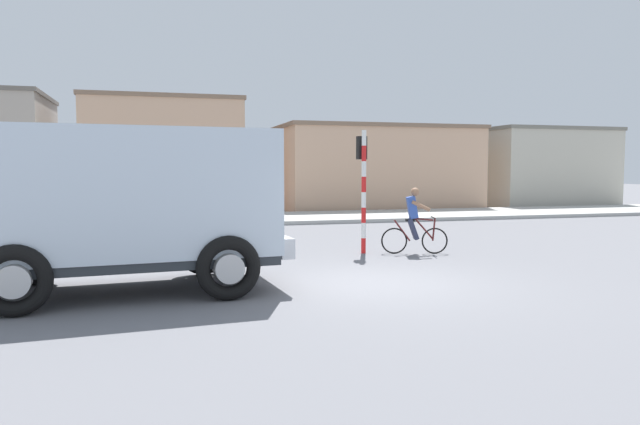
{
  "coord_description": "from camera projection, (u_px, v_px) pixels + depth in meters",
  "views": [
    {
      "loc": [
        -4.16,
        -10.5,
        2.22
      ],
      "look_at": [
        -0.47,
        2.5,
        1.2
      ],
      "focal_mm": 33.01,
      "sensor_mm": 36.0,
      "label": 1
    }
  ],
  "objects": [
    {
      "name": "ground_plane",
      "position": [
        379.0,
        283.0,
        11.38
      ],
      "size": [
        120.0,
        120.0,
        0.0
      ],
      "primitive_type": "plane",
      "color": "slate"
    },
    {
      "name": "sidewalk_far",
      "position": [
        256.0,
        219.0,
        25.0
      ],
      "size": [
        80.0,
        5.0,
        0.16
      ],
      "primitive_type": "cube",
      "color": "#ADADA8",
      "rests_on": "ground"
    },
    {
      "name": "truck_foreground",
      "position": [
        125.0,
        199.0,
        10.41
      ],
      "size": [
        5.59,
        3.14,
        2.9
      ],
      "color": "silver",
      "rests_on": "ground"
    },
    {
      "name": "cyclist",
      "position": [
        414.0,
        221.0,
        15.2
      ],
      "size": [
        1.67,
        0.63,
        1.72
      ],
      "color": "black",
      "rests_on": "ground"
    },
    {
      "name": "traffic_light_pole",
      "position": [
        363.0,
        174.0,
        15.29
      ],
      "size": [
        0.24,
        0.43,
        3.2
      ],
      "color": "red",
      "rests_on": "ground"
    },
    {
      "name": "pedestrian_near_kerb",
      "position": [
        157.0,
        212.0,
        18.28
      ],
      "size": [
        0.34,
        0.22,
        1.62
      ],
      "color": "#2D334C",
      "rests_on": "ground"
    },
    {
      "name": "building_mid_block",
      "position": [
        163.0,
        156.0,
        30.13
      ],
      "size": [
        7.73,
        5.72,
        5.72
      ],
      "color": "tan",
      "rests_on": "ground"
    },
    {
      "name": "building_corner_right",
      "position": [
        370.0,
        168.0,
        33.17
      ],
      "size": [
        10.66,
        7.72,
        4.49
      ],
      "color": "tan",
      "rests_on": "ground"
    },
    {
      "name": "building_set_back",
      "position": [
        537.0,
        167.0,
        35.41
      ],
      "size": [
        7.61,
        5.83,
        4.56
      ],
      "color": "#B2AD9E",
      "rests_on": "ground"
    }
  ]
}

